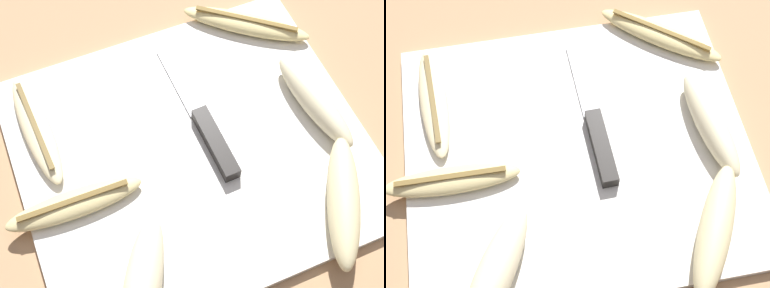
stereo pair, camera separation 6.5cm
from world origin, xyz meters
TOP-DOWN VIEW (x-y plane):
  - ground_plane at (0.00, 0.00)m, footprint 4.00×4.00m
  - cutting_board at (0.00, 0.00)m, footprint 0.42×0.38m
  - knife at (0.03, 0.01)m, footprint 0.03×0.21m
  - banana_spotted_left at (-0.16, -0.02)m, footprint 0.16×0.04m
  - banana_golden_short at (0.14, 0.15)m, footprint 0.16×0.14m
  - banana_cream_curved at (-0.17, 0.10)m, footprint 0.05×0.17m
  - banana_soft_right at (0.13, -0.14)m, footprint 0.11×0.16m
  - banana_bright_far at (-0.12, -0.14)m, footprint 0.12×0.16m
  - banana_pale_long at (0.17, -0.01)m, footprint 0.05×0.15m

SIDE VIEW (x-z plane):
  - ground_plane at x=0.00m, z-range 0.00..0.00m
  - cutting_board at x=0.00m, z-range 0.00..0.01m
  - knife at x=0.03m, z-range 0.01..0.03m
  - banana_cream_curved at x=-0.17m, z-range 0.01..0.03m
  - banana_spotted_left at x=-0.16m, z-range 0.01..0.03m
  - banana_golden_short at x=0.14m, z-range 0.01..0.03m
  - banana_pale_long at x=0.17m, z-range 0.01..0.05m
  - banana_soft_right at x=0.13m, z-range 0.01..0.05m
  - banana_bright_far at x=-0.12m, z-range 0.01..0.05m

